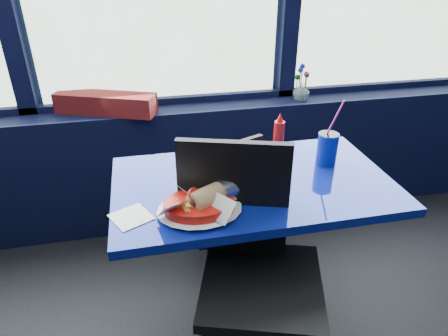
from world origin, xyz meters
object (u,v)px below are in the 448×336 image
flower_vase (301,89)px  chair_near_back (236,194)px  near_table (252,215)px  ketchup_bottle (279,133)px  food_basket (201,204)px  soda_cup (327,148)px  planter_box (106,103)px  chair_near_front (250,254)px

flower_vase → chair_near_back: bearing=-137.3°
near_table → ketchup_bottle: ketchup_bottle is taller
food_basket → soda_cup: bearing=18.5°
food_basket → ketchup_bottle: (0.47, 0.46, 0.05)m
near_table → ketchup_bottle: 0.44m
near_table → food_basket: bearing=-144.2°
planter_box → soda_cup: bearing=-14.6°
chair_near_back → soda_cup: (0.37, -0.25, 0.35)m
near_table → food_basket: (-0.26, -0.19, 0.22)m
near_table → chair_near_back: (0.01, 0.33, -0.09)m
planter_box → flower_vase: 1.19m
planter_box → near_table: bearing=-30.7°
planter_box → food_basket: planter_box is taller
chair_near_back → flower_vase: 0.83m
chair_near_back → soda_cup: size_ratio=2.61×
food_basket → chair_near_front: bearing=-30.8°
near_table → flower_vase: bearing=56.7°
chair_near_back → chair_near_front: bearing=57.8°
near_table → ketchup_bottle: bearing=53.0°
near_table → chair_near_front: size_ratio=1.18×
planter_box → food_basket: (0.38, -1.04, -0.07)m
soda_cup → planter_box: bearing=143.1°
planter_box → ketchup_bottle: (0.85, -0.57, -0.02)m
planter_box → ketchup_bottle: size_ratio=2.95×
ketchup_bottle → planter_box: bearing=145.9°
chair_near_front → planter_box: 1.28m
flower_vase → chair_near_front: bearing=-119.7°
flower_vase → soda_cup: (-0.17, -0.74, -0.04)m
chair_near_front → food_basket: bearing=171.6°
near_table → chair_near_front: chair_near_front is taller
chair_near_back → planter_box: planter_box is taller
chair_near_front → food_basket: chair_near_front is taller
chair_near_back → ketchup_bottle: bearing=140.3°
chair_near_front → soda_cup: (0.46, 0.36, 0.24)m
planter_box → ketchup_bottle: 1.03m
near_table → flower_vase: (0.54, 0.83, 0.30)m
planter_box → chair_near_front: bearing=-41.3°
soda_cup → chair_near_back: bearing=146.1°
chair_near_front → food_basket: 0.28m
chair_near_back → flower_vase: flower_vase is taller
near_table → soda_cup: 0.47m
planter_box → food_basket: size_ratio=1.89×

